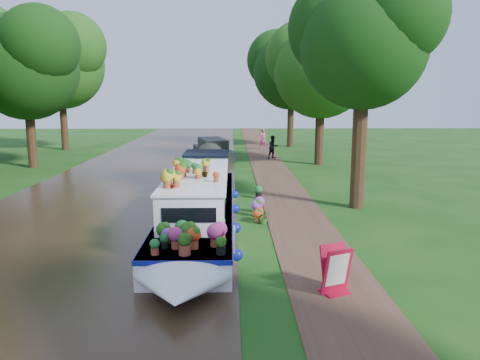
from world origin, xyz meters
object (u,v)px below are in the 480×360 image
(pedestrian_pink, at_px, (263,139))
(pedestrian_dark, at_px, (273,147))
(plant_boat, at_px, (199,204))
(sandwich_board, at_px, (336,272))
(second_boat, at_px, (213,150))

(pedestrian_pink, xyz_separation_m, pedestrian_dark, (0.31, -5.68, -0.06))
(plant_boat, distance_m, pedestrian_pink, 23.77)
(plant_boat, relative_size, pedestrian_dark, 8.34)
(plant_boat, bearing_deg, pedestrian_pink, 81.01)
(plant_boat, xyz_separation_m, pedestrian_pink, (3.72, 23.48, 0.05))
(sandwich_board, bearing_deg, second_boat, 74.89)
(second_boat, xyz_separation_m, pedestrian_dark, (4.30, -0.66, 0.28))
(second_boat, height_order, pedestrian_pink, pedestrian_pink)
(plant_boat, bearing_deg, sandwich_board, -57.09)
(plant_boat, relative_size, pedestrian_pink, 7.78)
(pedestrian_pink, distance_m, pedestrian_dark, 5.69)
(second_boat, distance_m, pedestrian_dark, 4.36)
(second_boat, height_order, pedestrian_dark, pedestrian_dark)
(plant_boat, xyz_separation_m, sandwich_board, (3.39, -5.24, -0.34))
(pedestrian_pink, bearing_deg, plant_boat, -117.60)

